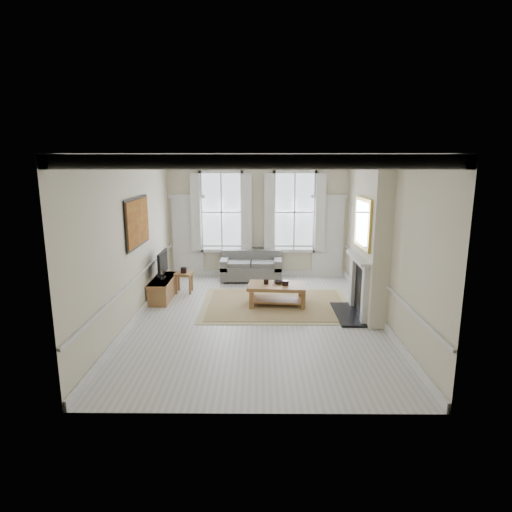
{
  "coord_description": "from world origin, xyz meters",
  "views": [
    {
      "loc": [
        0.04,
        -8.75,
        3.29
      ],
      "look_at": [
        -0.03,
        0.59,
        1.25
      ],
      "focal_mm": 30.0,
      "sensor_mm": 36.0,
      "label": 1
    }
  ],
  "objects_px": {
    "sofa": "(251,268)",
    "tv_stand": "(163,288)",
    "coffee_table": "(277,288)",
    "side_table": "(184,277)"
  },
  "relations": [
    {
      "from": "sofa",
      "to": "tv_stand",
      "type": "relative_size",
      "value": 1.21
    },
    {
      "from": "sofa",
      "to": "tv_stand",
      "type": "bearing_deg",
      "value": -141.23
    },
    {
      "from": "coffee_table",
      "to": "tv_stand",
      "type": "height_order",
      "value": "tv_stand"
    },
    {
      "from": "side_table",
      "to": "tv_stand",
      "type": "bearing_deg",
      "value": -130.78
    },
    {
      "from": "side_table",
      "to": "coffee_table",
      "type": "height_order",
      "value": "side_table"
    },
    {
      "from": "sofa",
      "to": "side_table",
      "type": "bearing_deg",
      "value": -144.56
    },
    {
      "from": "sofa",
      "to": "side_table",
      "type": "height_order",
      "value": "sofa"
    },
    {
      "from": "side_table",
      "to": "sofa",
      "type": "bearing_deg",
      "value": 35.44
    },
    {
      "from": "sofa",
      "to": "coffee_table",
      "type": "bearing_deg",
      "value": -73.89
    },
    {
      "from": "coffee_table",
      "to": "tv_stand",
      "type": "relative_size",
      "value": 0.99
    }
  ]
}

